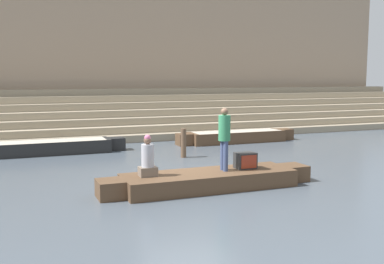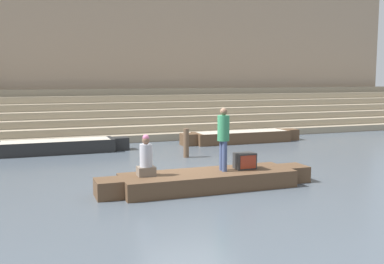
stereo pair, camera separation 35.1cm
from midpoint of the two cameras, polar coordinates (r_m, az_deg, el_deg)
The scene contains 10 objects.
ground_plane at distance 12.50m, azimuth 0.24°, elevation -6.23°, with size 120.00×120.00×0.00m, color #4C5660.
ghat_steps at distance 22.27m, azimuth -9.07°, elevation 1.59°, with size 36.00×4.09×2.29m.
back_wall at distance 24.23m, azimuth -10.17°, elevation 9.66°, with size 34.20×1.28×8.17m.
rowboat_main at distance 11.63m, azimuth 2.91°, elevation -6.06°, with size 5.75×1.47×0.43m.
person_standing at distance 11.61m, azimuth 4.87°, elevation -0.35°, with size 0.31×0.31×1.63m.
person_rowing at distance 11.09m, azimuth -4.96°, elevation -3.46°, with size 0.43×0.34×1.03m.
tv_set at distance 12.04m, azimuth 7.55°, elevation -3.65°, with size 0.53×0.41×0.43m.
moored_boat_shore at distance 17.72m, azimuth -16.29°, elevation -1.75°, with size 5.48×1.15×0.50m.
moored_boat_distant at distance 19.98m, azimuth 6.79°, elevation -0.57°, with size 5.58×1.15×0.50m.
mooring_post at distance 16.06m, azimuth -0.12°, elevation -1.42°, with size 0.19×0.19×1.04m, color brown.
Camera 2 is at (-4.08, -11.48, 2.83)m, focal length 42.00 mm.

